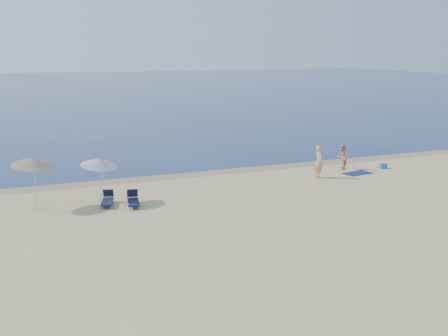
% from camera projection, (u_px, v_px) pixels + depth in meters
% --- Properties ---
extents(sea, '(240.00, 160.00, 0.01)m').
position_uv_depth(sea, '(69.00, 88.00, 107.22)').
color(sea, '#0D1D50').
rests_on(sea, ground).
extents(wet_sand_strip, '(240.00, 1.60, 0.00)m').
position_uv_depth(wet_sand_strip, '(255.00, 169.00, 34.69)').
color(wet_sand_strip, '#847254').
rests_on(wet_sand_strip, ground).
extents(person_left, '(0.48, 0.70, 1.86)m').
position_uv_depth(person_left, '(319.00, 162.00, 32.12)').
color(person_left, tan).
rests_on(person_left, ground).
extents(person_right, '(0.87, 0.94, 1.55)m').
position_uv_depth(person_right, '(343.00, 157.00, 34.38)').
color(person_right, tan).
rests_on(person_right, ground).
extents(beach_towel, '(1.84, 1.19, 0.03)m').
position_uv_depth(beach_towel, '(357.00, 173.00, 33.35)').
color(beach_towel, '#0E174A').
rests_on(beach_towel, ground).
extents(white_bag, '(0.36, 0.32, 0.29)m').
position_uv_depth(white_bag, '(353.00, 167.00, 34.42)').
color(white_bag, white).
rests_on(white_bag, ground).
extents(blue_cooler, '(0.49, 0.39, 0.31)m').
position_uv_depth(blue_cooler, '(383.00, 166.00, 34.76)').
color(blue_cooler, '#2067AF').
rests_on(blue_cooler, ground).
extents(umbrella_near, '(2.36, 2.38, 2.33)m').
position_uv_depth(umbrella_near, '(99.00, 162.00, 26.51)').
color(umbrella_near, silver).
rests_on(umbrella_near, ground).
extents(umbrella_far, '(2.43, 2.45, 2.58)m').
position_uv_depth(umbrella_far, '(33.00, 162.00, 25.58)').
color(umbrella_far, silver).
rests_on(umbrella_far, ground).
extents(lounger_left, '(0.89, 1.59, 0.67)m').
position_uv_depth(lounger_left, '(108.00, 200.00, 26.51)').
color(lounger_left, '#141938').
rests_on(lounger_left, ground).
extents(lounger_right, '(0.81, 1.63, 0.69)m').
position_uv_depth(lounger_right, '(133.00, 200.00, 26.43)').
color(lounger_right, '#16193C').
rests_on(lounger_right, ground).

